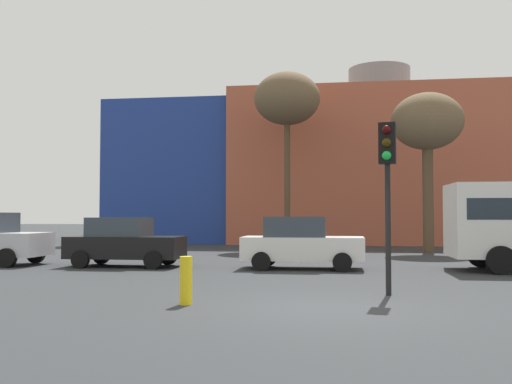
# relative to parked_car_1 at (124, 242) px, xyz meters

# --- Properties ---
(ground_plane) EXTENTS (200.00, 200.00, 0.00)m
(ground_plane) POSITION_rel_parked_car_1_xyz_m (6.88, -7.70, -0.82)
(ground_plane) COLOR #2D3033
(building_backdrop) EXTENTS (34.68, 10.28, 11.42)m
(building_backdrop) POSITION_rel_parked_car_1_xyz_m (9.96, 19.59, 3.85)
(building_backdrop) COLOR #B2563D
(building_backdrop) RESTS_ON ground_plane
(parked_car_1) EXTENTS (3.82, 1.88, 1.66)m
(parked_car_1) POSITION_rel_parked_car_1_xyz_m (0.00, 0.00, 0.00)
(parked_car_1) COLOR black
(parked_car_1) RESTS_ON ground_plane
(parked_car_2) EXTENTS (3.89, 1.91, 1.68)m
(parked_car_2) POSITION_rel_parked_car_1_xyz_m (5.97, 0.00, 0.01)
(parked_car_2) COLOR white
(parked_car_2) RESTS_ON ground_plane
(traffic_light_island) EXTENTS (0.40, 0.39, 3.75)m
(traffic_light_island) POSITION_rel_parked_car_1_xyz_m (8.22, -5.88, 1.93)
(traffic_light_island) COLOR black
(traffic_light_island) RESTS_ON ground_plane
(bare_tree_0) EXTENTS (3.50, 3.50, 9.34)m
(bare_tree_0) POSITION_rel_parked_car_1_xyz_m (4.55, 11.46, 7.03)
(bare_tree_0) COLOR brown
(bare_tree_0) RESTS_ON ground_plane
(bare_tree_1) EXTENTS (3.37, 3.37, 7.54)m
(bare_tree_1) POSITION_rel_parked_car_1_xyz_m (11.40, 9.17, 5.22)
(bare_tree_1) COLOR brown
(bare_tree_1) RESTS_ON ground_plane
(bollard_yellow_0) EXTENTS (0.24, 0.24, 0.93)m
(bollard_yellow_0) POSITION_rel_parked_car_1_xyz_m (4.23, -7.73, -0.36)
(bollard_yellow_0) COLOR yellow
(bollard_yellow_0) RESTS_ON ground_plane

